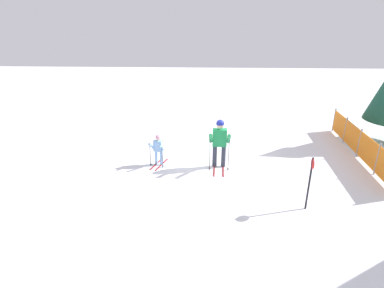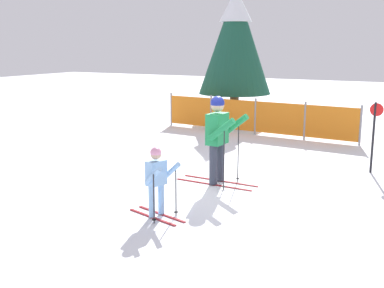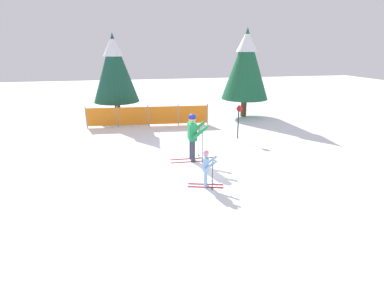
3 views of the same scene
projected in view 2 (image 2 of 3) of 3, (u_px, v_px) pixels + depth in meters
The scene contains 6 objects.
ground_plane at pixel (206, 184), 9.67m from camera, with size 60.00×60.00×0.00m, color white.
skier_adult at pixel (218, 132), 9.50m from camera, with size 1.68×0.76×1.77m.
skier_child at pixel (157, 176), 7.70m from camera, with size 1.11×0.59×1.16m.
safety_fence at pixel (255, 116), 14.89m from camera, with size 6.39×0.57×1.13m.
conifer_far at pixel (235, 39), 17.02m from camera, with size 2.57×2.57×4.78m.
trail_marker at pixel (374, 130), 10.34m from camera, with size 0.28×0.05×1.55m.
Camera 2 is at (4.10, -8.36, 2.75)m, focal length 45.00 mm.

